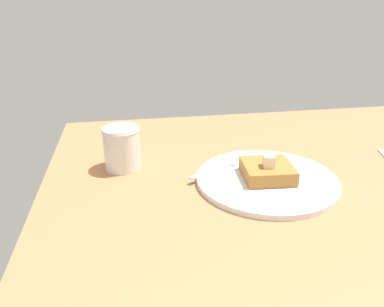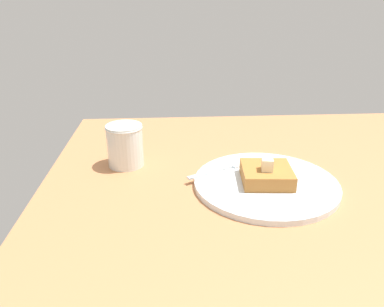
{
  "view_description": "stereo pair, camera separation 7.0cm",
  "coord_description": "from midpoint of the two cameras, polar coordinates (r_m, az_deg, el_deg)",
  "views": [
    {
      "loc": [
        -49.69,
        33.73,
        34.5
      ],
      "look_at": [
        14.14,
        22.57,
        6.56
      ],
      "focal_mm": 35.0,
      "sensor_mm": 36.0,
      "label": 1
    },
    {
      "loc": [
        -50.52,
        26.74,
        34.5
      ],
      "look_at": [
        14.14,
        22.57,
        6.56
      ],
      "focal_mm": 35.0,
      "sensor_mm": 36.0,
      "label": 2
    }
  ],
  "objects": [
    {
      "name": "syrup_jar",
      "position": [
        0.76,
        -13.28,
        0.51
      ],
      "size": [
        7.36,
        7.36,
        8.53
      ],
      "color": "#3A180A",
      "rests_on": "table_surface"
    },
    {
      "name": "plate",
      "position": [
        0.7,
        8.5,
        -4.03
      ],
      "size": [
        26.0,
        26.0,
        1.07
      ],
      "color": "white",
      "rests_on": "table_surface"
    },
    {
      "name": "table_surface",
      "position": [
        0.67,
        18.46,
        -7.78
      ],
      "size": [
        101.22,
        101.22,
        2.06
      ],
      "primitive_type": "cube",
      "color": "#B6764A",
      "rests_on": "ground"
    },
    {
      "name": "butter_pat_primary",
      "position": [
        0.67,
        8.7,
        -1.21
      ],
      "size": [
        2.48,
        2.3,
        2.17
      ],
      "primitive_type": "cube",
      "rotation": [
        0.0,
        0.0,
        2.97
      ],
      "color": "beige",
      "rests_on": "toast_slice_center"
    },
    {
      "name": "fork",
      "position": [
        0.73,
        2.58,
        -1.91
      ],
      "size": [
        8.85,
        14.77,
        0.36
      ],
      "color": "silver",
      "rests_on": "plate"
    },
    {
      "name": "toast_slice_center",
      "position": [
        0.69,
        8.59,
        -2.71
      ],
      "size": [
        9.45,
        9.43,
        2.64
      ],
      "primitive_type": "cube",
      "rotation": [
        0.0,
        0.0,
        -0.08
      ],
      "color": "#AD6E31",
      "rests_on": "plate"
    }
  ]
}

